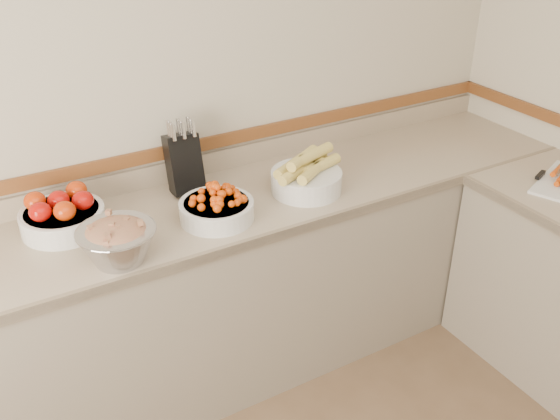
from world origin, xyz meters
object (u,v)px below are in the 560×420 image
knife_block (184,162)px  tomato_bowl (62,215)px  cherry_tomato_bowl (217,207)px  corn_bowl (306,176)px  rhubarb_bowl (117,241)px

knife_block → tomato_bowl: knife_block is taller
knife_block → tomato_bowl: 0.56m
cherry_tomato_bowl → corn_bowl: (0.45, 0.03, 0.02)m
tomato_bowl → rhubarb_bowl: 0.35m
rhubarb_bowl → corn_bowl: bearing=8.2°
cherry_tomato_bowl → rhubarb_bowl: size_ratio=1.06×
tomato_bowl → cherry_tomato_bowl: (0.57, -0.23, -0.01)m
knife_block → rhubarb_bowl: size_ratio=1.17×
corn_bowl → rhubarb_bowl: bearing=-171.8°
tomato_bowl → cherry_tomato_bowl: cherry_tomato_bowl is taller
cherry_tomato_bowl → corn_bowl: corn_bowl is taller
corn_bowl → knife_block: bearing=148.9°
cherry_tomato_bowl → knife_block: bearing=91.9°
cherry_tomato_bowl → corn_bowl: bearing=3.6°
corn_bowl → rhubarb_bowl: corn_bowl is taller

